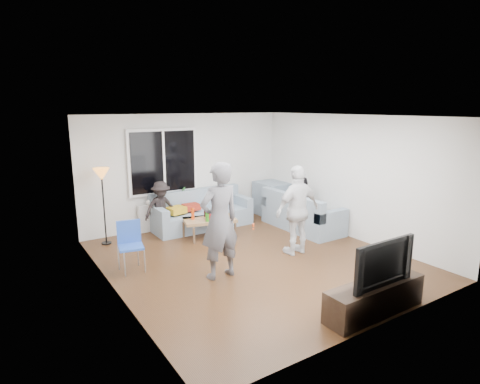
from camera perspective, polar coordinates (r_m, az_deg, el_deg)
floor at (r=7.47m, az=1.88°, el=-9.72°), size 5.00×5.50×0.04m
ceiling at (r=6.93m, az=2.04°, el=10.96°), size 5.00×5.50×0.04m
wall_back at (r=9.45m, az=-7.69°, el=3.17°), size 5.00×0.04×2.60m
wall_front at (r=5.14m, az=19.97°, el=-5.22°), size 5.00×0.04×2.60m
wall_left at (r=6.05m, az=-18.06°, el=-2.50°), size 0.04×5.50×2.60m
wall_right at (r=8.75m, az=15.64°, el=2.09°), size 0.04×5.50×2.60m
window_frame at (r=9.11m, az=-10.94°, el=4.30°), size 1.62×0.06×1.47m
window_glass at (r=9.07m, az=-10.85°, el=4.28°), size 1.50×0.02×1.35m
window_mullion at (r=9.06m, az=-10.82°, el=4.27°), size 0.05×0.03×1.35m
radiator at (r=9.32m, az=-10.54°, el=-3.29°), size 1.30×0.12×0.62m
potted_plant at (r=9.34m, az=-8.27°, el=-0.21°), size 0.18×0.15×0.32m
vase at (r=9.06m, az=-12.81°, el=-1.26°), size 0.20×0.20×0.17m
sofa_back_section at (r=9.25m, az=-5.44°, el=-2.51°), size 2.30×0.85×0.85m
sofa_right_section at (r=9.23m, az=8.92°, el=-2.65°), size 2.00×0.85×0.85m
sofa_corner at (r=10.37m, az=4.97°, el=-0.89°), size 0.85×0.85×0.85m
cushion_yellow at (r=8.94m, az=-9.12°, el=-2.58°), size 0.44×0.40×0.14m
cushion_red at (r=9.18m, az=-6.98°, el=-2.12°), size 0.37×0.31×0.13m
coffee_table at (r=8.66m, az=-4.38°, el=-5.08°), size 1.22×0.86×0.40m
pitcher at (r=8.55m, az=-4.35°, el=-3.32°), size 0.17×0.17×0.17m
side_chair at (r=7.05m, az=-15.35°, el=-7.64°), size 0.47×0.47×0.86m
floor_lamp at (r=8.47m, az=-18.90°, el=-2.04°), size 0.32×0.32×1.56m
player_left at (r=6.43m, az=-2.95°, el=-4.16°), size 0.72×0.49×1.92m
player_right at (r=7.57m, az=8.26°, el=-2.60°), size 1.00×0.43×1.70m
spectator_right at (r=9.21m, az=8.84°, el=-1.57°), size 0.49×0.61×1.20m
spectator_back at (r=8.84m, az=-11.20°, el=-2.27°), size 0.77×0.45×1.18m
tv_console at (r=5.89m, az=18.72°, el=-14.18°), size 1.60×0.40×0.44m
television at (r=5.68m, az=19.10°, el=-9.32°), size 1.10×0.14×0.63m
bottle_b at (r=8.36m, az=-4.71°, el=-3.32°), size 0.08×0.08×0.27m
bottle_c at (r=8.74m, az=-4.97°, el=-2.96°), size 0.07×0.07×0.18m
bottle_d at (r=8.60m, az=-2.53°, el=-2.97°), size 0.07×0.07×0.24m
bottle_a at (r=8.55m, az=-6.78°, el=-3.11°), size 0.07×0.07×0.25m
bottle_e at (r=8.86m, az=-3.02°, el=-2.56°), size 0.07×0.07×0.22m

